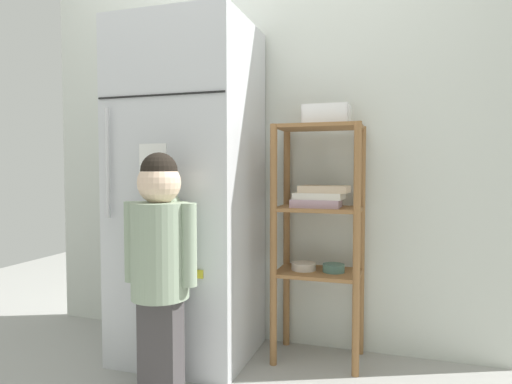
# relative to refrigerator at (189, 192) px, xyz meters

# --- Properties ---
(ground_plane) EXTENTS (6.00, 6.00, 0.00)m
(ground_plane) POSITION_rel_refrigerator_xyz_m (0.29, -0.02, -0.87)
(ground_plane) COLOR #999993
(kitchen_wall_back) EXTENTS (2.70, 0.03, 2.23)m
(kitchen_wall_back) POSITION_rel_refrigerator_xyz_m (0.29, 0.33, 0.25)
(kitchen_wall_back) COLOR silver
(kitchen_wall_back) RESTS_ON ground
(refrigerator) EXTENTS (0.67, 0.63, 1.73)m
(refrigerator) POSITION_rel_refrigerator_xyz_m (0.00, 0.00, 0.00)
(refrigerator) COLOR silver
(refrigerator) RESTS_ON ground
(child_standing) EXTENTS (0.34, 0.25, 1.06)m
(child_standing) POSITION_rel_refrigerator_xyz_m (0.08, -0.44, -0.22)
(child_standing) COLOR #413D3F
(child_standing) RESTS_ON ground
(pantry_shelf_unit) EXTENTS (0.44, 0.31, 1.21)m
(pantry_shelf_unit) POSITION_rel_refrigerator_xyz_m (0.67, 0.14, -0.13)
(pantry_shelf_unit) COLOR olive
(pantry_shelf_unit) RESTS_ON ground
(fruit_bin) EXTENTS (0.23, 0.15, 0.10)m
(fruit_bin) POSITION_rel_refrigerator_xyz_m (0.71, 0.12, 0.38)
(fruit_bin) COLOR white
(fruit_bin) RESTS_ON pantry_shelf_unit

